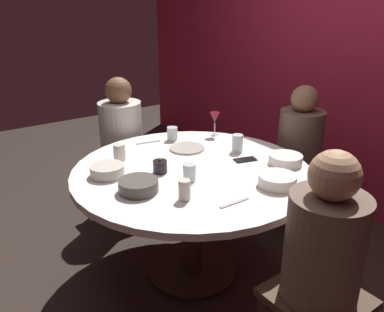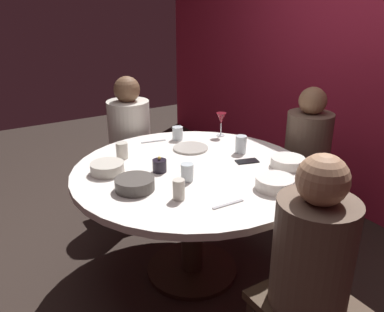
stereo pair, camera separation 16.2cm
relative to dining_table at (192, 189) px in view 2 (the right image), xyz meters
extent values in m
plane|color=#2D231E|center=(0.00, 0.00, -0.61)|extent=(8.00, 8.00, 0.00)
cube|color=maroon|center=(0.00, 1.65, 0.69)|extent=(6.00, 0.10, 2.60)
cylinder|color=white|center=(0.00, 0.00, 0.12)|extent=(1.45, 1.45, 0.04)
cylinder|color=#332319|center=(0.00, 0.00, -0.26)|extent=(0.14, 0.14, 0.71)
cylinder|color=#2D2116|center=(0.00, 0.00, -0.60)|extent=(0.60, 0.60, 0.03)
cube|color=#3F2D1E|center=(-0.96, 0.00, -0.16)|extent=(0.40, 0.40, 0.04)
cylinder|color=beige|center=(-0.96, 0.00, 0.11)|extent=(0.33, 0.33, 0.50)
sphere|color=brown|center=(-0.96, 0.00, 0.45)|extent=(0.20, 0.20, 0.20)
cylinder|color=#332319|center=(-1.13, -0.17, -0.40)|extent=(0.04, 0.04, 0.43)
cylinder|color=#332319|center=(-0.79, -0.17, -0.40)|extent=(0.04, 0.04, 0.43)
cylinder|color=#332319|center=(-1.13, 0.17, -0.40)|extent=(0.04, 0.04, 0.43)
cylinder|color=#332319|center=(-0.79, 0.17, -0.40)|extent=(0.04, 0.04, 0.43)
cube|color=#3F2D1E|center=(0.00, 1.00, -0.16)|extent=(0.40, 0.40, 0.04)
cylinder|color=brown|center=(0.00, 1.00, 0.10)|extent=(0.33, 0.33, 0.48)
sphere|color=#8C6647|center=(0.00, 1.00, 0.43)|extent=(0.20, 0.20, 0.20)
cylinder|color=#332319|center=(-0.17, 1.17, -0.40)|extent=(0.04, 0.04, 0.43)
cylinder|color=#332319|center=(-0.17, 0.83, -0.40)|extent=(0.04, 0.04, 0.43)
cylinder|color=#332319|center=(0.17, 1.17, -0.40)|extent=(0.04, 0.04, 0.43)
cylinder|color=#332319|center=(0.17, 0.83, -0.40)|extent=(0.04, 0.04, 0.43)
cube|color=#3F2D1E|center=(0.96, 0.00, -0.16)|extent=(0.40, 0.40, 0.04)
cylinder|color=brown|center=(0.96, 0.00, 0.10)|extent=(0.34, 0.34, 0.49)
sphere|color=tan|center=(0.96, 0.00, 0.45)|extent=(0.21, 0.21, 0.21)
cylinder|color=#332319|center=(0.79, 0.17, -0.40)|extent=(0.04, 0.04, 0.43)
cylinder|color=black|center=(-0.06, -0.19, 0.18)|extent=(0.08, 0.08, 0.07)
sphere|color=#F9D159|center=(-0.06, -0.19, 0.23)|extent=(0.02, 0.02, 0.02)
cylinder|color=silver|center=(-0.41, 0.51, 0.14)|extent=(0.06, 0.06, 0.01)
cylinder|color=silver|center=(-0.41, 0.51, 0.19)|extent=(0.01, 0.01, 0.09)
cone|color=maroon|center=(-0.41, 0.51, 0.28)|extent=(0.08, 0.08, 0.08)
cylinder|color=#B2ADA3|center=(-0.29, 0.17, 0.15)|extent=(0.24, 0.24, 0.01)
cube|color=black|center=(0.10, 0.35, 0.14)|extent=(0.11, 0.15, 0.01)
cylinder|color=silver|center=(0.47, 0.24, 0.17)|extent=(0.21, 0.21, 0.07)
cylinder|color=silver|center=(0.28, 0.51, 0.17)|extent=(0.21, 0.21, 0.06)
cylinder|color=beige|center=(-0.20, -0.46, 0.17)|extent=(0.20, 0.20, 0.06)
cylinder|color=#4C4742|center=(0.08, -0.41, 0.17)|extent=(0.21, 0.21, 0.07)
cylinder|color=silver|center=(-0.05, 0.41, 0.20)|extent=(0.07, 0.07, 0.12)
cylinder|color=silver|center=(0.13, -0.11, 0.19)|extent=(0.07, 0.07, 0.10)
cylinder|color=beige|center=(-0.38, -0.30, 0.19)|extent=(0.08, 0.08, 0.11)
cylinder|color=beige|center=(0.30, -0.27, 0.19)|extent=(0.06, 0.06, 0.11)
cylinder|color=silver|center=(-0.50, 0.19, 0.19)|extent=(0.08, 0.08, 0.10)
cube|color=#B7B7BC|center=(-0.56, 0.02, 0.14)|extent=(0.05, 0.18, 0.01)
cube|color=#B7B7BC|center=(0.48, -0.09, 0.14)|extent=(0.02, 0.18, 0.01)
camera|label=1|loc=(1.78, -1.29, 1.09)|focal=36.88mm
camera|label=2|loc=(1.87, -1.15, 1.09)|focal=36.88mm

